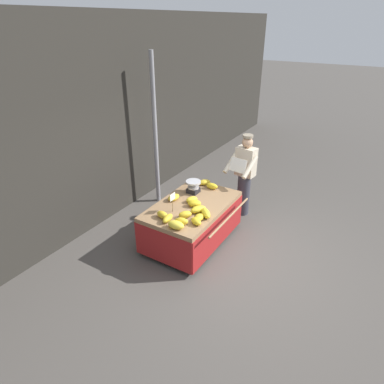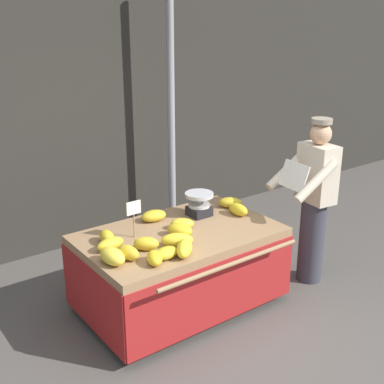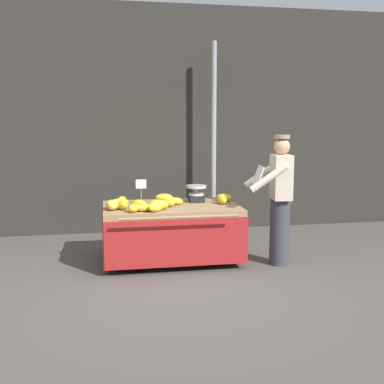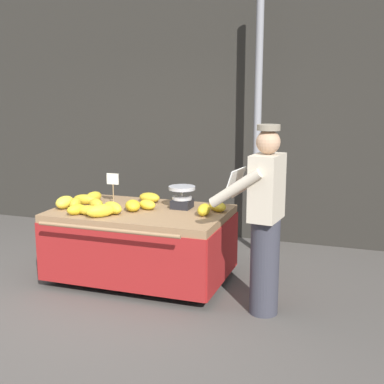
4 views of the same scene
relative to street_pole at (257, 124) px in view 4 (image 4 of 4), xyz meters
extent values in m
plane|color=#514C47|center=(-0.98, -2.38, -1.58)|extent=(60.00, 60.00, 0.00)
cube|color=#2D2B26|center=(-0.98, 0.55, 0.33)|extent=(16.00, 0.24, 3.82)
cylinder|color=gray|center=(0.00, 0.00, 0.00)|extent=(0.09, 0.09, 3.16)
cube|color=#93704C|center=(-0.91, -1.45, -0.85)|extent=(1.79, 1.11, 0.08)
cylinder|color=black|center=(-1.73, -1.45, -1.22)|extent=(0.05, 0.72, 0.72)
cylinder|color=#B7B7BC|center=(-1.76, -1.45, -1.22)|extent=(0.01, 0.13, 0.13)
cylinder|color=black|center=(-0.09, -1.45, -1.22)|extent=(0.05, 0.72, 0.72)
cylinder|color=#B7B7BC|center=(-0.06, -1.45, -1.22)|extent=(0.01, 0.13, 0.13)
cylinder|color=#4C4742|center=(-0.91, -0.97, -1.23)|extent=(0.05, 0.05, 0.69)
cube|color=maroon|center=(-0.91, -2.00, -1.19)|extent=(1.79, 0.02, 0.60)
cube|color=maroon|center=(-0.91, -0.89, -1.19)|extent=(1.79, 0.02, 0.60)
cube|color=maroon|center=(-1.81, -1.45, -1.19)|extent=(0.02, 1.11, 0.60)
cube|color=maroon|center=(-0.01, -1.45, -1.19)|extent=(0.02, 1.11, 0.60)
cylinder|color=#93704C|center=(-0.91, -2.18, -0.83)|extent=(1.44, 0.04, 0.04)
cube|color=black|center=(-0.52, -1.24, -0.76)|extent=(0.20, 0.20, 0.09)
cylinder|color=#B7B7BC|center=(-0.52, -1.24, -0.66)|extent=(0.02, 0.02, 0.11)
cylinder|color=#B7B7BC|center=(-0.52, -1.24, -0.59)|extent=(0.28, 0.28, 0.03)
cylinder|color=#B7B7BC|center=(-0.52, -1.24, -0.70)|extent=(0.21, 0.21, 0.03)
cylinder|color=#997A51|center=(-1.30, -1.30, -0.70)|extent=(0.01, 0.01, 0.22)
cube|color=white|center=(-1.30, -1.31, -0.53)|extent=(0.14, 0.01, 0.12)
ellipsoid|color=gold|center=(-1.59, -1.41, -0.75)|extent=(0.26, 0.14, 0.11)
ellipsoid|color=gold|center=(-0.21, -1.46, -0.75)|extent=(0.13, 0.24, 0.12)
ellipsoid|color=yellow|center=(-1.10, -1.69, -0.75)|extent=(0.31, 0.26, 0.12)
ellipsoid|color=yellow|center=(-1.69, -1.64, -0.74)|extent=(0.18, 0.28, 0.13)
ellipsoid|color=gold|center=(-1.30, -1.82, -0.76)|extent=(0.23, 0.16, 0.10)
ellipsoid|color=yellow|center=(-0.85, -1.41, -0.76)|extent=(0.26, 0.23, 0.10)
ellipsoid|color=gold|center=(-1.55, -1.28, -0.75)|extent=(0.16, 0.24, 0.12)
ellipsoid|color=gold|center=(-0.96, -1.53, -0.75)|extent=(0.25, 0.28, 0.12)
ellipsoid|color=gold|center=(-0.13, -1.25, -0.75)|extent=(0.27, 0.26, 0.11)
ellipsoid|color=gold|center=(-0.96, -1.09, -0.75)|extent=(0.27, 0.19, 0.11)
ellipsoid|color=gold|center=(-1.43, -1.84, -0.76)|extent=(0.20, 0.24, 0.10)
ellipsoid|color=gold|center=(-1.56, -1.65, -0.75)|extent=(0.17, 0.24, 0.12)
ellipsoid|color=gold|center=(-1.35, -1.59, -0.75)|extent=(0.25, 0.24, 0.11)
ellipsoid|color=yellow|center=(-1.15, -1.86, -0.75)|extent=(0.29, 0.30, 0.13)
cylinder|color=#383842|center=(0.48, -1.84, -1.14)|extent=(0.26, 0.26, 0.88)
cube|color=beige|center=(0.48, -1.84, -0.41)|extent=(0.27, 0.41, 0.58)
sphere|color=tan|center=(0.48, -1.84, -0.01)|extent=(0.21, 0.21, 0.21)
cylinder|color=gray|center=(0.48, -1.84, 0.11)|extent=(0.20, 0.20, 0.05)
cylinder|color=beige|center=(0.25, -2.02, -0.40)|extent=(0.48, 0.15, 0.37)
cylinder|color=beige|center=(0.30, -1.60, -0.40)|extent=(0.48, 0.15, 0.37)
cube|color=silver|center=(0.19, -1.80, -0.39)|extent=(0.13, 0.35, 0.25)
camera|label=1|loc=(-5.25, -4.12, 2.08)|focal=31.19mm
camera|label=2|loc=(-3.32, -4.88, 1.05)|focal=46.94mm
camera|label=3|loc=(-1.77, -7.69, 0.30)|focal=44.63mm
camera|label=4|loc=(1.31, -6.24, 0.46)|focal=48.60mm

